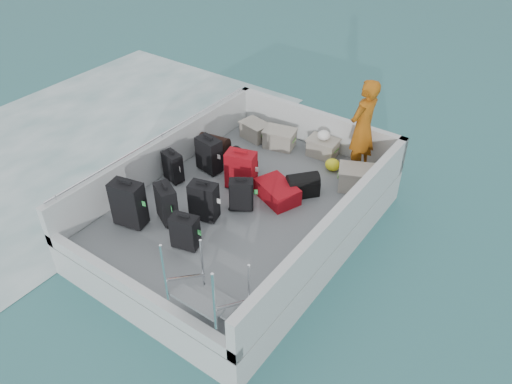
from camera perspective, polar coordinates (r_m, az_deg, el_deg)
ground at (r=8.74m, az=-1.58°, el=-4.60°), size 160.00×160.00×0.00m
wake_foam at (r=11.74m, az=-20.72°, el=4.74°), size 10.00×10.00×0.00m
ferry_hull at (r=8.54m, az=-1.61°, el=-3.09°), size 3.60×5.00×0.60m
deck at (r=8.35m, az=-1.64°, el=-1.45°), size 3.30×4.70×0.02m
deck_fittings at (r=7.74m, az=-1.07°, el=-1.35°), size 3.60×5.00×0.90m
suitcase_0 at (r=7.96m, az=-14.36°, el=-1.36°), size 0.55×0.39×0.77m
suitcase_1 at (r=8.86m, az=-9.47°, el=2.84°), size 0.40×0.29×0.55m
suitcase_2 at (r=9.02m, az=-5.38°, el=4.24°), size 0.49×0.34×0.65m
suitcase_3 at (r=7.95m, az=-10.20°, el=-1.36°), size 0.48×0.41×0.64m
suitcase_4 at (r=7.91m, az=-5.97°, el=-1.09°), size 0.49×0.37×0.65m
suitcase_5 at (r=8.54m, az=-1.73°, el=2.49°), size 0.56×0.43×0.69m
suitcase_6 at (r=7.44m, az=-8.10°, el=-4.57°), size 0.45×0.33×0.56m
suitcase_7 at (r=8.09m, az=-1.69°, el=-0.33°), size 0.45×0.40×0.55m
suitcase_8 at (r=8.38m, az=2.44°, el=0.03°), size 0.87×0.73×0.29m
duffel_0 at (r=9.54m, az=-4.78°, el=5.06°), size 0.61×0.39×0.32m
duffel_1 at (r=9.04m, az=-1.52°, el=3.25°), size 0.56×0.41×0.32m
duffel_2 at (r=8.50m, az=5.34°, el=0.63°), size 0.58×0.60×0.32m
crate_0 at (r=10.06m, az=-0.13°, el=6.97°), size 0.58×0.45×0.31m
crate_1 at (r=9.77m, az=2.70°, el=6.07°), size 0.64×0.51×0.34m
crate_2 at (r=9.58m, az=7.62°, el=5.00°), size 0.56×0.40×0.32m
crate_3 at (r=8.77m, az=11.47°, el=1.46°), size 0.74×0.64×0.37m
yellow_bag at (r=9.21m, az=8.75°, el=3.10°), size 0.28×0.26×0.22m
white_bag at (r=9.45m, az=7.74°, el=6.29°), size 0.24×0.24×0.18m
passenger at (r=8.89m, az=12.09°, el=7.20°), size 0.53×0.72×1.77m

